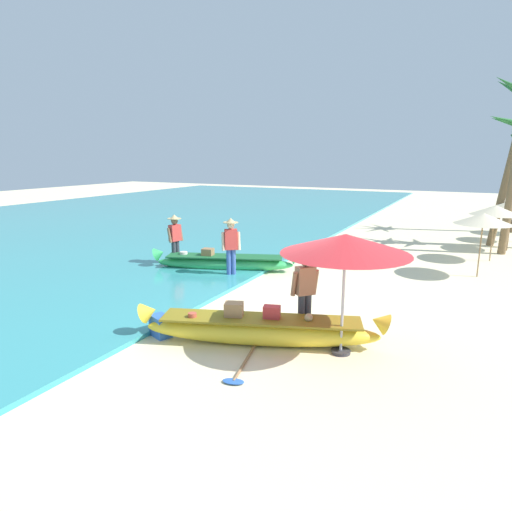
% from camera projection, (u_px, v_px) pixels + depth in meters
% --- Properties ---
extents(ground_plane, '(80.00, 80.00, 0.00)m').
position_uv_depth(ground_plane, '(287.00, 321.00, 9.70)').
color(ground_plane, beige).
extents(sea, '(24.00, 56.00, 0.10)m').
position_uv_depth(sea, '(93.00, 225.00, 22.85)').
color(sea, teal).
rests_on(sea, ground).
extents(boat_yellow_foreground, '(4.66, 2.12, 0.80)m').
position_uv_depth(boat_yellow_foreground, '(260.00, 329.00, 8.48)').
color(boat_yellow_foreground, yellow).
rests_on(boat_yellow_foreground, ground).
extents(boat_green_midground, '(4.46, 2.14, 0.75)m').
position_uv_depth(boat_green_midground, '(224.00, 262.00, 13.94)').
color(boat_green_midground, '#38B760').
rests_on(boat_green_midground, ground).
extents(person_vendor_hatted, '(0.56, 0.49, 1.78)m').
position_uv_depth(person_vendor_hatted, '(231.00, 243.00, 12.98)').
color(person_vendor_hatted, '#3D5BA8').
rests_on(person_vendor_hatted, ground).
extents(person_tourist_customer, '(0.51, 0.53, 1.68)m').
position_uv_depth(person_tourist_customer, '(305.00, 291.00, 8.66)').
color(person_tourist_customer, '#333842').
rests_on(person_tourist_customer, ground).
extents(person_vendor_assistant, '(0.44, 0.58, 1.70)m').
position_uv_depth(person_vendor_assistant, '(175.00, 237.00, 14.32)').
color(person_vendor_assistant, '#333842').
rests_on(person_vendor_assistant, ground).
extents(patio_umbrella_large, '(2.28, 2.28, 2.22)m').
position_uv_depth(patio_umbrella_large, '(345.00, 244.00, 7.70)').
color(patio_umbrella_large, '#B7B7BC').
rests_on(patio_umbrella_large, ground).
extents(parasol_row_0, '(1.60, 1.60, 1.91)m').
position_uv_depth(parasol_row_0, '(483.00, 219.00, 12.90)').
color(parasol_row_0, '#8E6B47').
rests_on(parasol_row_0, ground).
extents(parasol_row_1, '(1.60, 1.60, 1.91)m').
position_uv_depth(parasol_row_1, '(496.00, 210.00, 14.88)').
color(parasol_row_1, '#8E6B47').
rests_on(parasol_row_1, ground).
extents(parasol_row_2, '(1.60, 1.60, 1.91)m').
position_uv_depth(parasol_row_2, '(512.00, 205.00, 16.55)').
color(parasol_row_2, '#8E6B47').
rests_on(parasol_row_2, ground).
extents(cooler_box, '(0.52, 0.44, 0.43)m').
position_uv_depth(cooler_box, '(161.00, 326.00, 8.87)').
color(cooler_box, blue).
rests_on(cooler_box, ground).
extents(paddle, '(0.56, 1.63, 0.05)m').
position_uv_depth(paddle, '(242.00, 367.00, 7.53)').
color(paddle, '#8E6B47').
rests_on(paddle, ground).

